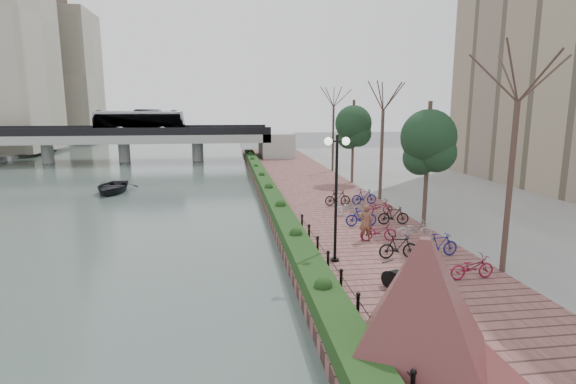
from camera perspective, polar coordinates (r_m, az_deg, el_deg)
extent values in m
plane|color=#59595B|center=(14.86, 2.24, -15.97)|extent=(220.00, 220.00, 0.00)
cube|color=#455650|center=(40.67, -25.80, 0.16)|extent=(30.00, 130.00, 0.02)
cube|color=brown|center=(31.88, 3.86, -0.98)|extent=(8.00, 75.00, 0.50)
cube|color=slate|center=(38.41, 27.94, -0.21)|extent=(24.00, 75.00, 0.50)
cube|color=#1C3613|center=(33.72, -2.66, 0.63)|extent=(1.10, 56.00, 0.60)
cylinder|color=black|center=(12.22, 11.67, -17.95)|extent=(0.10, 0.10, 0.70)
cylinder|color=black|center=(13.91, 8.87, -14.14)|extent=(0.10, 0.10, 0.70)
cylinder|color=black|center=(15.68, 6.75, -11.16)|extent=(0.10, 0.10, 0.70)
cylinder|color=black|center=(17.50, 5.10, -8.77)|extent=(0.10, 0.10, 0.70)
cylinder|color=black|center=(19.35, 3.78, -6.84)|extent=(0.10, 0.10, 0.70)
cylinder|color=black|center=(21.23, 2.70, -5.24)|extent=(0.10, 0.10, 0.70)
cylinder|color=black|center=(23.13, 1.79, -3.90)|extent=(0.10, 0.10, 0.70)
cube|color=#4E2221|center=(12.13, 16.21, -19.68)|extent=(3.86, 3.86, 0.23)
pyramid|color=#4E2221|center=(11.42, 16.63, -12.77)|extent=(5.32, 5.32, 2.95)
cylinder|color=black|center=(17.96, 6.11, -0.95)|extent=(0.12, 0.12, 5.13)
cylinder|color=black|center=(17.64, 6.26, 6.43)|extent=(0.70, 0.06, 0.06)
sphere|color=white|center=(17.56, 5.14, 6.43)|extent=(0.32, 0.32, 0.32)
sphere|color=white|center=(17.73, 7.36, 6.43)|extent=(0.32, 0.32, 0.32)
imported|color=brown|center=(21.32, 9.82, -3.86)|extent=(0.69, 0.50, 1.75)
imported|color=#A3A2A7|center=(16.99, 17.13, -9.47)|extent=(0.60, 1.71, 0.90)
imported|color=black|center=(19.23, 13.88, -6.78)|extent=(0.47, 1.66, 1.00)
imported|color=maroon|center=(21.57, 11.34, -4.90)|extent=(0.60, 1.71, 0.90)
imported|color=navy|center=(23.95, 9.33, -3.16)|extent=(0.47, 1.66, 1.00)
imported|color=#A3A2A7|center=(26.39, 7.67, -1.94)|extent=(0.60, 1.71, 0.90)
imported|color=black|center=(28.84, 6.31, -0.73)|extent=(0.47, 1.66, 1.00)
imported|color=maroon|center=(17.80, 22.46, -8.89)|extent=(0.60, 1.71, 0.90)
imported|color=navy|center=(19.95, 18.73, -6.41)|extent=(0.47, 1.66, 1.00)
imported|color=#A3A2A7|center=(22.22, 15.75, -4.64)|extent=(0.60, 1.71, 0.90)
imported|color=black|center=(24.53, 13.35, -2.98)|extent=(0.47, 1.66, 1.00)
imported|color=maroon|center=(26.92, 11.37, -1.81)|extent=(0.60, 1.71, 0.90)
imported|color=navy|center=(29.32, 9.72, -0.63)|extent=(0.47, 1.66, 1.00)
cube|color=#AAAAA5|center=(59.55, -20.18, 6.47)|extent=(36.00, 8.00, 1.00)
cube|color=black|center=(55.70, -21.09, 7.15)|extent=(36.00, 0.15, 0.90)
cube|color=black|center=(63.31, -19.49, 7.58)|extent=(36.00, 0.15, 0.90)
cylinder|color=#AAAAA5|center=(62.21, -28.22, 4.39)|extent=(1.40, 1.40, 2.50)
cylinder|color=#AAAAA5|center=(59.68, -20.07, 4.80)|extent=(1.40, 1.40, 2.50)
cylinder|color=#AAAAA5|center=(58.44, -11.39, 5.12)|extent=(1.40, 1.40, 2.50)
imported|color=silver|center=(59.05, -18.30, 8.50)|extent=(2.52, 10.77, 3.00)
imported|color=black|center=(38.20, -21.41, 0.63)|extent=(3.52, 4.81, 0.97)
cube|color=#403129|center=(93.55, -32.73, 15.05)|extent=(18.00, 16.00, 32.00)
cube|color=#A59C89|center=(98.17, -26.71, 12.95)|extent=(12.00, 12.00, 24.00)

